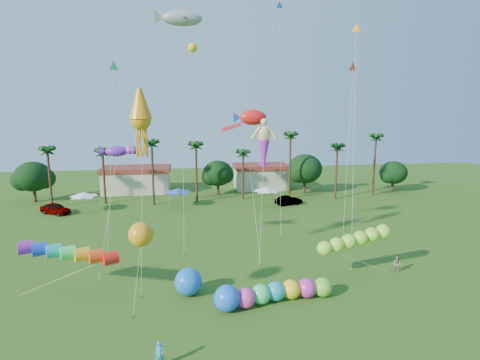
{
  "coord_description": "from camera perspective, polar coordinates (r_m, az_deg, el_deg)",
  "views": [
    {
      "loc": [
        -4.58,
        -21.74,
        14.73
      ],
      "look_at": [
        0.0,
        10.0,
        9.0
      ],
      "focal_mm": 28.0,
      "sensor_mm": 36.0,
      "label": 1
    }
  ],
  "objects": [
    {
      "name": "ground",
      "position": [
        26.66,
        3.35,
        -23.44
      ],
      "size": [
        160.0,
        160.0,
        0.0
      ],
      "primitive_type": "plane",
      "color": "#285116",
      "rests_on": "ground"
    },
    {
      "name": "tree_line",
      "position": [
        67.06,
        -1.13,
        1.16
      ],
      "size": [
        69.46,
        8.91,
        11.0
      ],
      "color": "#3A2819",
      "rests_on": "ground"
    },
    {
      "name": "buildings_row",
      "position": [
        72.87,
        -6.91,
        -0.0
      ],
      "size": [
        35.0,
        7.0,
        4.0
      ],
      "color": "beige",
      "rests_on": "ground"
    },
    {
      "name": "tent_row",
      "position": [
        59.31,
        -9.41,
        -1.66
      ],
      "size": [
        31.0,
        4.0,
        0.6
      ],
      "color": "white",
      "rests_on": "ground"
    },
    {
      "name": "car_a",
      "position": [
        61.91,
        -26.31,
        -3.93
      ],
      "size": [
        5.09,
        4.14,
        1.63
      ],
      "primitive_type": "imported",
      "rotation": [
        0.0,
        0.0,
        1.02
      ],
      "color": "#4C4C54",
      "rests_on": "ground"
    },
    {
      "name": "car_b",
      "position": [
        61.52,
        7.42,
        -3.1
      ],
      "size": [
        4.71,
        2.74,
        1.47
      ],
      "primitive_type": "imported",
      "rotation": [
        0.0,
        0.0,
        1.85
      ],
      "color": "#4C4C54",
      "rests_on": "ground"
    },
    {
      "name": "spectator_a",
      "position": [
        24.63,
        -12.14,
        -24.56
      ],
      "size": [
        0.6,
        0.42,
        1.59
      ],
      "primitive_type": "imported",
      "rotation": [
        0.0,
        0.0,
        -0.06
      ],
      "color": "#399BC8",
      "rests_on": "ground"
    },
    {
      "name": "spectator_b",
      "position": [
        38.76,
        22.84,
        -11.78
      ],
      "size": [
        0.94,
        0.98,
        1.58
      ],
      "primitive_type": "imported",
      "rotation": [
        0.0,
        0.0,
        -0.92
      ],
      "color": "gray",
      "rests_on": "ground"
    },
    {
      "name": "caterpillar_inflatable",
      "position": [
        30.72,
        4.61,
        -16.78
      ],
      "size": [
        9.9,
        3.12,
        2.01
      ],
      "rotation": [
        0.0,
        0.0,
        0.16
      ],
      "color": "#E03B9C",
      "rests_on": "ground"
    },
    {
      "name": "blue_ball",
      "position": [
        32.02,
        -7.88,
        -15.11
      ],
      "size": [
        2.26,
        2.26,
        2.26
      ],
      "primitive_type": "sphere",
      "color": "blue",
      "rests_on": "ground"
    },
    {
      "name": "rainbow_tube",
      "position": [
        32.61,
        -22.64,
        -11.1
      ],
      "size": [
        9.85,
        3.14,
        3.9
      ],
      "color": "red",
      "rests_on": "ground"
    },
    {
      "name": "green_worm",
      "position": [
        34.5,
        12.77,
        -10.13
      ],
      "size": [
        10.38,
        2.26,
        3.73
      ],
      "color": "#94EB34",
      "rests_on": "ground"
    },
    {
      "name": "orange_ball_kite",
      "position": [
        27.9,
        -14.87,
        -8.02
      ],
      "size": [
        2.28,
        2.28,
        7.09
      ],
      "color": "orange",
      "rests_on": "ground"
    },
    {
      "name": "merman_kite",
      "position": [
        38.21,
        3.65,
        5.13
      ],
      "size": [
        2.41,
        4.95,
        13.8
      ],
      "color": "#EDC587",
      "rests_on": "ground"
    },
    {
      "name": "fish_kite",
      "position": [
        40.34,
        2.01,
        9.49
      ],
      "size": [
        4.46,
        6.68,
        15.19
      ],
      "color": "red",
      "rests_on": "ground"
    },
    {
      "name": "shark_kite",
      "position": [
        45.5,
        -8.8,
        23.17
      ],
      "size": [
        6.19,
        8.11,
        26.14
      ],
      "color": "gray",
      "rests_on": "ground"
    },
    {
      "name": "squid_kite",
      "position": [
        32.48,
        -14.89,
        8.81
      ],
      "size": [
        1.93,
        4.24,
        16.9
      ],
      "color": "orange",
      "rests_on": "ground"
    },
    {
      "name": "lobster_kite",
      "position": [
        38.17,
        -18.29,
        4.18
      ],
      "size": [
        4.19,
        6.65,
        11.84
      ],
      "color": "purple",
      "rests_on": "ground"
    },
    {
      "name": "delta_kite_red",
      "position": [
        43.77,
        16.79,
        15.69
      ],
      "size": [
        2.47,
        4.04,
        20.23
      ],
      "color": "red",
      "rests_on": "ground"
    },
    {
      "name": "delta_kite_yellow",
      "position": [
        39.65,
        17.26,
        20.11
      ],
      "size": [
        1.8,
        4.75,
        23.14
      ],
      "color": "#FAAD19",
      "rests_on": "ground"
    },
    {
      "name": "delta_kite_green",
      "position": [
        41.38,
        -18.67,
        15.53
      ],
      "size": [
        1.58,
        4.7,
        19.95
      ],
      "color": "#32D779",
      "rests_on": "ground"
    },
    {
      "name": "delta_kite_blue",
      "position": [
        49.37,
        6.06,
        23.81
      ],
      "size": [
        1.16,
        5.13,
        28.0
      ],
      "color": "#1835DC",
      "rests_on": "ground"
    }
  ]
}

